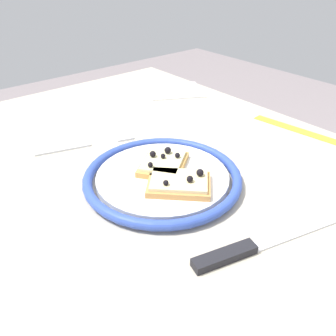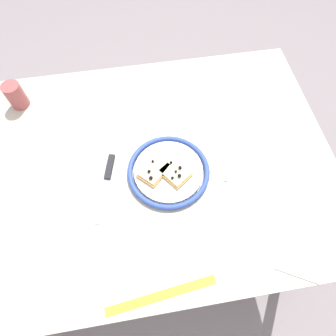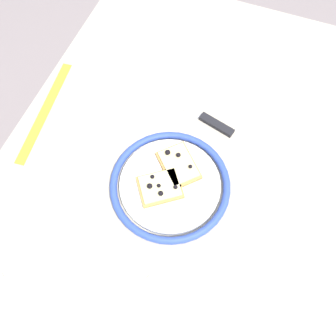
{
  "view_description": "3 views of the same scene",
  "coord_description": "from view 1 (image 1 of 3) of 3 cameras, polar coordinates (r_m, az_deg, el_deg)",
  "views": [
    {
      "loc": [
        0.36,
        -0.27,
        1.09
      ],
      "look_at": [
        -0.02,
        0.05,
        0.78
      ],
      "focal_mm": 38.11,
      "sensor_mm": 36.0,
      "label": 1
    },
    {
      "loc": [
        0.04,
        0.48,
        1.6
      ],
      "look_at": [
        -0.03,
        0.04,
        0.76
      ],
      "focal_mm": 31.25,
      "sensor_mm": 36.0,
      "label": 2
    },
    {
      "loc": [
        -0.3,
        -0.05,
        1.45
      ],
      "look_at": [
        -0.0,
        0.07,
        0.77
      ],
      "focal_mm": 36.24,
      "sensor_mm": 36.0,
      "label": 3
    }
  ],
  "objects": [
    {
      "name": "pizza_slice_far",
      "position": [
        0.57,
        1.83,
        -2.4
      ],
      "size": [
        0.12,
        0.12,
        0.03
      ],
      "color": "tan",
      "rests_on": "plate"
    },
    {
      "name": "fork",
      "position": [
        0.74,
        -12.82,
        3.65
      ],
      "size": [
        0.07,
        0.2,
        0.0
      ],
      "color": "silver",
      "rests_on": "dining_table"
    },
    {
      "name": "plate",
      "position": [
        0.6,
        -0.89,
        -1.5
      ],
      "size": [
        0.27,
        0.27,
        0.02
      ],
      "color": "white",
      "rests_on": "dining_table"
    },
    {
      "name": "dining_table",
      "position": [
        0.61,
        -2.54,
        -11.34
      ],
      "size": [
        1.2,
        0.91,
        0.75
      ],
      "color": "#BCB29E",
      "rests_on": "ground_plane"
    },
    {
      "name": "pizza_slice_near",
      "position": [
        0.62,
        -0.77,
        0.86
      ],
      "size": [
        0.11,
        0.12,
        0.03
      ],
      "color": "tan",
      "rests_on": "plate"
    },
    {
      "name": "measuring_tape",
      "position": [
        0.82,
        23.07,
        4.58
      ],
      "size": [
        0.31,
        0.06,
        0.0
      ],
      "primitive_type": "cube",
      "rotation": [
        0.0,
        0.0,
        0.11
      ],
      "color": "yellow",
      "rests_on": "dining_table"
    },
    {
      "name": "napkin",
      "position": [
        1.02,
        1.19,
        12.24
      ],
      "size": [
        0.18,
        0.19,
        0.0
      ],
      "primitive_type": "cube",
      "rotation": [
        0.0,
        0.0,
        -0.51
      ],
      "color": "white",
      "rests_on": "dining_table"
    },
    {
      "name": "knife",
      "position": [
        0.49,
        12.31,
        -12.54
      ],
      "size": [
        0.08,
        0.24,
        0.01
      ],
      "color": "silver",
      "rests_on": "dining_table"
    }
  ]
}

